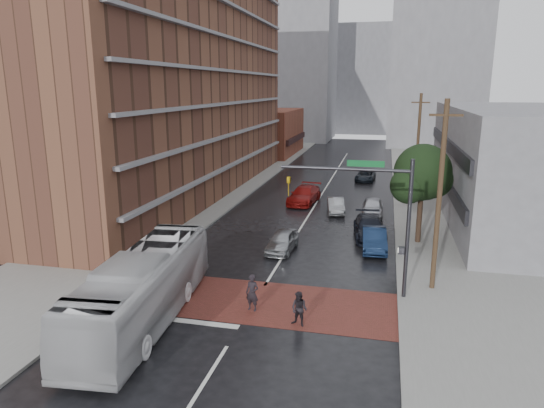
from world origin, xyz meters
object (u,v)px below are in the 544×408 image
Objects in this scene: transit_bus at (144,288)px; pedestrian_a at (252,293)px; pedestrian_b at (299,309)px; car_parked_far at (372,207)px; car_parked_near at (374,239)px; car_parked_mid at (370,228)px; car_travel_a at (282,241)px; car_travel_c at (304,195)px; suv_travel at (365,176)px; car_travel_b at (336,206)px.

transit_bus is 6.47× the size of pedestrian_a.
car_parked_far is at bearing 101.52° from pedestrian_b.
pedestrian_b reaches higher than car_parked_near.
car_parked_mid is at bearing 98.30° from pedestrian_b.
transit_bus reaches higher than car_travel_a.
transit_bus is 11.81m from car_travel_a.
car_parked_mid reaches higher than car_parked_far.
car_parked_far is (5.49, 10.57, 0.06)m from car_travel_a.
transit_bus reaches higher than pedestrian_b.
car_parked_near is (6.70, -11.97, -0.07)m from car_travel_c.
pedestrian_b is at bearing -74.62° from car_travel_c.
suv_travel is at bearing 84.01° from car_travel_a.
transit_bus is 23.65m from car_parked_far.
car_parked_far is at bearing -19.30° from car_travel_c.
transit_bus is at bearing -128.39° from car_parked_mid.
car_parked_far reaches higher than car_parked_near.
pedestrian_b is 20.65m from car_travel_b.
car_travel_a is 0.92× the size of suv_travel.
car_travel_b is 9.79m from car_parked_near.
pedestrian_b is at bearing -98.25° from car_travel_b.
car_parked_mid is (3.09, -6.58, 0.12)m from car_travel_b.
car_travel_c is (-3.22, 2.83, 0.16)m from car_travel_b.
car_parked_near is at bearing 94.20° from pedestrian_b.
pedestrian_b is 0.42× the size of car_travel_b.
transit_bus is at bearing -132.33° from car_parked_near.
transit_bus is 2.15× the size of car_travel_c.
car_travel_a is 26.31m from suv_travel.
pedestrian_a is 35.05m from suv_travel.
pedestrian_a reaches higher than pedestrian_b.
pedestrian_b is 11.88m from car_parked_near.
car_travel_b is 15.30m from suv_travel.
car_parked_near is at bearing 46.51° from transit_bus.
car_travel_a is 13.63m from car_travel_c.
car_travel_a is 0.92× the size of car_parked_far.
car_travel_c is 1.24× the size of car_parked_near.
car_parked_near is at bearing -78.81° from car_travel_b.
transit_bus is 2.94× the size of car_travel_a.
car_parked_mid is at bearing -74.49° from car_travel_b.
car_travel_c reaches higher than car_parked_far.
car_parked_near is at bearing 75.42° from pedestrian_a.
transit_bus reaches higher than pedestrian_a.
pedestrian_a is 8.88m from car_travel_a.
transit_bus is at bearing -151.82° from pedestrian_b.
transit_bus reaches higher than car_parked_far.
car_parked_near reaches higher than suv_travel.
pedestrian_a reaches higher than car_parked_mid.
pedestrian_a is 19.75m from car_travel_b.
pedestrian_a is at bearing -84.07° from car_travel_a.
suv_travel is 21.82m from car_parked_mid.
car_parked_far reaches higher than car_travel_a.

